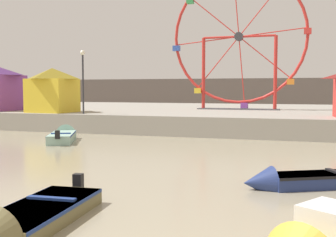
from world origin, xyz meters
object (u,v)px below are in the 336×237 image
Objects in this scene: motorboat_olive_wood at (17,226)px; ferris_wheel_red_frame at (239,39)px; motorboat_navy_blue at (302,180)px; motorboat_seafoam at (64,136)px; carnival_booth_yellow_awning at (52,89)px; promenade_lamp_near at (83,73)px.

ferris_wheel_red_frame reaches higher than motorboat_olive_wood.
motorboat_navy_blue is 23.10m from ferris_wheel_red_frame.
motorboat_seafoam is 1.32× the size of carnival_booth_yellow_awning.
promenade_lamp_near is (-14.20, 12.26, 3.79)m from motorboat_navy_blue.
ferris_wheel_red_frame is 3.36× the size of carnival_booth_yellow_awning.
motorboat_navy_blue is at bearing -40.81° from promenade_lamp_near.
promenade_lamp_near is (-8.75, 18.34, 3.81)m from motorboat_olive_wood.
ferris_wheel_red_frame is (7.99, 13.57, 6.70)m from motorboat_seafoam.
carnival_booth_yellow_awning is (-12.25, -8.14, -4.05)m from ferris_wheel_red_frame.
carnival_booth_yellow_awning reaches higher than motorboat_olive_wood.
motorboat_seafoam is 17.11m from ferris_wheel_red_frame.
ferris_wheel_red_frame is (-5.08, 21.51, 6.74)m from motorboat_navy_blue.
motorboat_seafoam reaches higher than motorboat_navy_blue.
ferris_wheel_red_frame is 2.66× the size of promenade_lamp_near.
motorboat_olive_wood is 1.09× the size of promenade_lamp_near.
motorboat_navy_blue is (13.07, -7.94, -0.04)m from motorboat_seafoam.
motorboat_seafoam is at bearing -49.51° from carnival_booth_yellow_awning.
motorboat_olive_wood is 28.40m from ferris_wheel_red_frame.
promenade_lamp_near is (3.13, -1.11, 1.10)m from carnival_booth_yellow_awning.
motorboat_navy_blue is at bearing -76.71° from ferris_wheel_red_frame.
ferris_wheel_red_frame reaches higher than carnival_booth_yellow_awning.
ferris_wheel_red_frame is at bearing -104.77° from motorboat_navy_blue.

